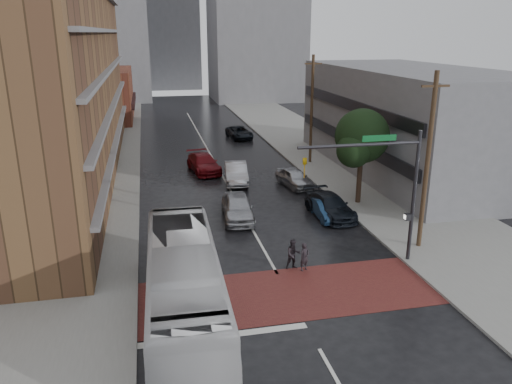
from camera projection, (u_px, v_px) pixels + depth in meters
name	position (u px, v px, depth m)	size (l,w,h in m)	color
ground	(291.00, 299.00, 23.30)	(160.00, 160.00, 0.00)	black
crosswalk	(288.00, 293.00, 23.77)	(14.00, 5.00, 0.02)	maroon
sidewalk_west	(88.00, 172.00, 44.21)	(9.00, 90.00, 0.15)	gray
sidewalk_east	(333.00, 159.00, 48.87)	(9.00, 90.00, 0.15)	gray
apartment_block	(34.00, 3.00, 38.52)	(10.00, 44.00, 28.00)	brown
storefront_west	(103.00, 95.00, 70.05)	(8.00, 16.00, 7.00)	brown
building_east	(409.00, 120.00, 43.88)	(11.00, 26.00, 9.00)	slate
distant_tower_west	(94.00, 8.00, 88.16)	(18.00, 16.00, 32.00)	slate
distant_tower_center	(170.00, 32.00, 108.03)	(12.00, 10.00, 24.00)	slate
street_tree	(362.00, 140.00, 34.78)	(4.20, 4.10, 6.90)	#332319
signal_mast	(390.00, 179.00, 25.37)	(6.50, 0.30, 7.20)	#2D2D33
utility_pole_near	(427.00, 161.00, 27.24)	(1.60, 0.26, 10.00)	#473321
utility_pole_far	(312.00, 109.00, 45.85)	(1.60, 0.26, 10.00)	#473321
transit_bus	(184.00, 286.00, 20.83)	(2.92, 12.47, 3.47)	silver
pedestrian_a	(305.00, 257.00, 25.84)	(0.56, 0.37, 1.53)	black
pedestrian_b	(293.00, 254.00, 26.05)	(0.79, 0.62, 1.63)	#272227
car_travel_a	(238.00, 207.00, 32.93)	(1.98, 4.93, 1.68)	#9C9EA3
car_travel_b	(236.00, 173.00, 41.08)	(1.76, 5.04, 1.66)	#B7B8BF
car_travel_c	(204.00, 163.00, 44.27)	(2.20, 5.42, 1.57)	maroon
suv_travel	(239.00, 132.00, 58.42)	(2.30, 4.98, 1.38)	black
car_parked_near	(326.00, 210.00, 33.21)	(1.30, 3.72, 1.23)	#152C4B
car_parked_mid	(330.00, 206.00, 33.52)	(2.08, 5.11, 1.48)	black
car_parked_far	(294.00, 178.00, 40.03)	(1.74, 4.32, 1.47)	#A7A9AF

